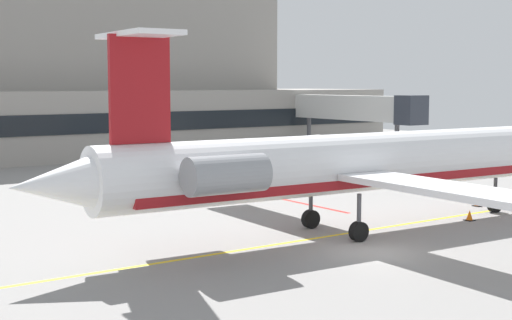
{
  "coord_description": "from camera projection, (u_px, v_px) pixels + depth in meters",
  "views": [
    {
      "loc": [
        -21.5,
        -21.66,
        7.0
      ],
      "look_at": [
        0.65,
        9.65,
        3.0
      ],
      "focal_mm": 51.57,
      "sensor_mm": 36.0,
      "label": 1
    }
  ],
  "objects": [
    {
      "name": "safety_cone_alpha",
      "position": [
        478.0,
        202.0,
        42.04
      ],
      "size": [
        0.47,
        0.47,
        0.55
      ],
      "color": "orange",
      "rests_on": "ground"
    },
    {
      "name": "terminal_building",
      "position": [
        54.0,
        85.0,
        71.96
      ],
      "size": [
        76.96,
        16.19,
        17.68
      ],
      "color": "gray",
      "rests_on": "ground"
    },
    {
      "name": "belt_loader",
      "position": [
        108.0,
        179.0,
        47.22
      ],
      "size": [
        3.54,
        3.32,
        1.89
      ],
      "color": "silver",
      "rests_on": "ground"
    },
    {
      "name": "pushback_tractor",
      "position": [
        189.0,
        181.0,
        46.22
      ],
      "size": [
        3.26,
        4.11,
        1.95
      ],
      "color": "silver",
      "rests_on": "ground"
    },
    {
      "name": "baggage_tug",
      "position": [
        259.0,
        166.0,
        54.95
      ],
      "size": [
        2.77,
        4.41,
        1.82
      ],
      "color": "#19389E",
      "rests_on": "ground"
    },
    {
      "name": "ground",
      "position": [
        376.0,
        253.0,
        30.67
      ],
      "size": [
        120.0,
        120.0,
        0.11
      ],
      "color": "gray"
    },
    {
      "name": "jet_bridge_east",
      "position": [
        359.0,
        109.0,
        71.27
      ],
      "size": [
        2.4,
        16.91,
        5.95
      ],
      "color": "silver",
      "rests_on": "ground"
    },
    {
      "name": "regional_jet",
      "position": [
        348.0,
        164.0,
        34.26
      ],
      "size": [
        31.53,
        24.11,
        8.96
      ],
      "color": "white",
      "rests_on": "ground"
    },
    {
      "name": "fuel_tank",
      "position": [
        298.0,
        149.0,
        62.6
      ],
      "size": [
        7.51,
        2.97,
        2.54
      ],
      "color": "white",
      "rests_on": "ground"
    },
    {
      "name": "safety_cone_bravo",
      "position": [
        470.0,
        216.0,
        37.64
      ],
      "size": [
        0.47,
        0.47,
        0.55
      ],
      "color": "orange",
      "rests_on": "ground"
    }
  ]
}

